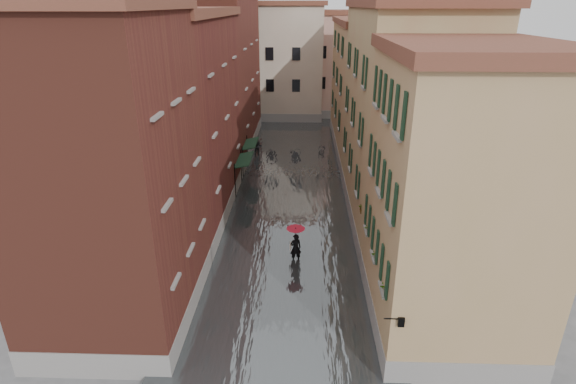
# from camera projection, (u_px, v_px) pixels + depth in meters

# --- Properties ---
(ground) EXTENTS (120.00, 120.00, 0.00)m
(ground) POSITION_uv_depth(u_px,v_px,m) (284.00, 290.00, 22.42)
(ground) COLOR #515153
(ground) RESTS_ON ground
(floodwater) EXTENTS (10.00, 60.00, 0.20)m
(floodwater) POSITION_uv_depth(u_px,v_px,m) (291.00, 189.00, 34.36)
(floodwater) COLOR #494E51
(floodwater) RESTS_ON ground
(building_left_near) EXTENTS (6.00, 8.00, 13.00)m
(building_left_near) POSITION_uv_depth(u_px,v_px,m) (110.00, 182.00, 18.28)
(building_left_near) COLOR brown
(building_left_near) RESTS_ON ground
(building_left_mid) EXTENTS (6.00, 14.00, 12.50)m
(building_left_mid) POSITION_uv_depth(u_px,v_px,m) (179.00, 122.00, 28.51)
(building_left_mid) COLOR #58261B
(building_left_mid) RESTS_ON ground
(building_left_far) EXTENTS (6.00, 16.00, 14.00)m
(building_left_far) POSITION_uv_depth(u_px,v_px,m) (220.00, 75.00, 42.04)
(building_left_far) COLOR brown
(building_left_far) RESTS_ON ground
(building_right_near) EXTENTS (6.00, 8.00, 11.50)m
(building_right_near) POSITION_uv_depth(u_px,v_px,m) (454.00, 203.00, 18.13)
(building_right_near) COLOR #A28253
(building_right_near) RESTS_ON ground
(building_right_mid) EXTENTS (6.00, 14.00, 13.00)m
(building_right_mid) POSITION_uv_depth(u_px,v_px,m) (402.00, 120.00, 27.97)
(building_right_mid) COLOR tan
(building_right_mid) RESTS_ON ground
(building_right_far) EXTENTS (6.00, 16.00, 11.50)m
(building_right_far) POSITION_uv_depth(u_px,v_px,m) (369.00, 90.00, 42.08)
(building_right_far) COLOR #A28253
(building_right_far) RESTS_ON ground
(building_end_cream) EXTENTS (12.00, 9.00, 13.00)m
(building_end_cream) POSITION_uv_depth(u_px,v_px,m) (272.00, 63.00, 55.00)
(building_end_cream) COLOR beige
(building_end_cream) RESTS_ON ground
(building_end_pink) EXTENTS (10.00, 9.00, 12.00)m
(building_end_pink) POSITION_uv_depth(u_px,v_px,m) (344.00, 65.00, 56.76)
(building_end_pink) COLOR tan
(building_end_pink) RESTS_ON ground
(awning_near) EXTENTS (1.09, 3.40, 2.80)m
(awning_near) POSITION_uv_depth(u_px,v_px,m) (244.00, 160.00, 33.21)
(awning_near) COLOR #163320
(awning_near) RESTS_ON ground
(awning_far) EXTENTS (1.09, 3.17, 2.80)m
(awning_far) POSITION_uv_depth(u_px,v_px,m) (250.00, 144.00, 37.02)
(awning_far) COLOR #163320
(awning_far) RESTS_ON ground
(wall_lantern) EXTENTS (0.71, 0.22, 0.35)m
(wall_lantern) POSITION_uv_depth(u_px,v_px,m) (400.00, 321.00, 15.59)
(wall_lantern) COLOR black
(wall_lantern) RESTS_ON ground
(window_planters) EXTENTS (0.59, 8.13, 0.84)m
(window_planters) POSITION_uv_depth(u_px,v_px,m) (374.00, 236.00, 20.21)
(window_planters) COLOR #A06834
(window_planters) RESTS_ON ground
(pedestrian_main) EXTENTS (1.02, 1.02, 2.06)m
(pedestrian_main) POSITION_uv_depth(u_px,v_px,m) (296.00, 241.00, 24.35)
(pedestrian_main) COLOR black
(pedestrian_main) RESTS_ON ground
(pedestrian_far) EXTENTS (0.96, 0.79, 1.82)m
(pedestrian_far) POSITION_uv_depth(u_px,v_px,m) (257.00, 147.00, 41.74)
(pedestrian_far) COLOR black
(pedestrian_far) RESTS_ON ground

